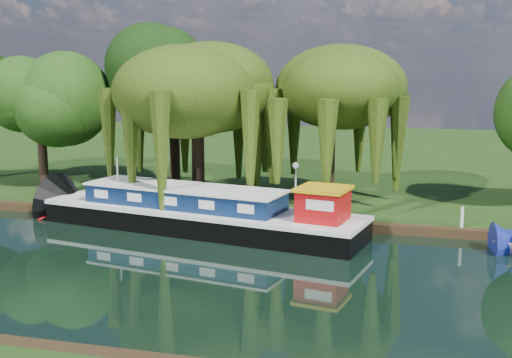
# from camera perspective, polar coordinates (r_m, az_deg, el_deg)

# --- Properties ---
(ground) EXTENTS (120.00, 120.00, 0.00)m
(ground) POSITION_cam_1_polar(r_m,az_deg,el_deg) (25.24, -2.21, -8.62)
(ground) COLOR black
(far_bank) EXTENTS (120.00, 52.00, 0.45)m
(far_bank) POSITION_cam_1_polar(r_m,az_deg,el_deg) (57.86, 7.44, 2.09)
(far_bank) COLOR black
(far_bank) RESTS_ON ground
(dutch_barge) EXTENTS (17.05, 6.80, 3.51)m
(dutch_barge) POSITION_cam_1_polar(r_m,az_deg,el_deg) (31.95, -4.77, -3.05)
(dutch_barge) COLOR black
(dutch_barge) RESTS_ON ground
(red_dinghy) EXTENTS (3.39, 2.88, 0.60)m
(red_dinghy) POSITION_cam_1_polar(r_m,az_deg,el_deg) (35.88, -16.64, -3.42)
(red_dinghy) COLOR #A10B0D
(red_dinghy) RESTS_ON ground
(willow_left) EXTENTS (7.06, 7.06, 8.46)m
(willow_left) POSITION_cam_1_polar(r_m,az_deg,el_deg) (35.65, -5.26, 7.59)
(willow_left) COLOR black
(willow_left) RESTS_ON far_bank
(willow_right) EXTENTS (6.54, 6.54, 7.96)m
(willow_right) POSITION_cam_1_polar(r_m,az_deg,el_deg) (35.41, 6.57, 7.00)
(willow_right) COLOR black
(willow_right) RESTS_ON far_bank
(tree_far_left) EXTENTS (5.11, 5.11, 8.24)m
(tree_far_left) POSITION_cam_1_polar(r_m,az_deg,el_deg) (42.46, -18.68, 6.80)
(tree_far_left) COLOR black
(tree_far_left) RESTS_ON far_bank
(tree_far_mid) EXTENTS (5.75, 5.75, 9.41)m
(tree_far_mid) POSITION_cam_1_polar(r_m,az_deg,el_deg) (41.20, -7.36, 8.32)
(tree_far_mid) COLOR black
(tree_far_mid) RESTS_ON far_bank
(lamppost) EXTENTS (0.36, 0.36, 2.56)m
(lamppost) POSITION_cam_1_polar(r_m,az_deg,el_deg) (34.48, 3.54, 0.55)
(lamppost) COLOR silver
(lamppost) RESTS_ON far_bank
(mooring_posts) EXTENTS (19.16, 0.16, 1.00)m
(mooring_posts) POSITION_cam_1_polar(r_m,az_deg,el_deg) (32.94, 1.12, -2.48)
(mooring_posts) COLOR silver
(mooring_posts) RESTS_ON far_bank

